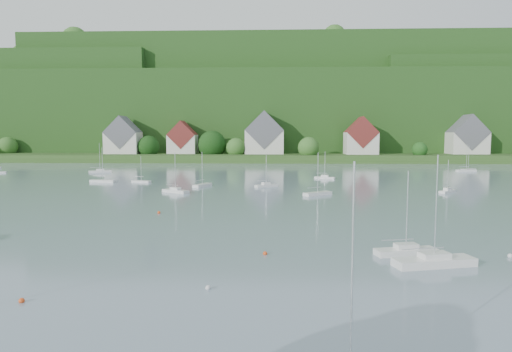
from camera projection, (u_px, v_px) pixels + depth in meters
The scene contains 15 objects.
far_shore_strip at pixel (254, 156), 206.11m from camera, with size 600.00×60.00×3.00m, color #2F501E.
forested_ridge at pixel (260, 114), 272.35m from camera, with size 620.00×181.22×69.89m.
village_building_0 at pixel (123, 138), 194.56m from camera, with size 14.00×10.40×16.00m.
village_building_1 at pixel (183, 140), 195.66m from camera, with size 12.00×9.36×14.00m.
village_building_2 at pixel (264, 137), 193.17m from camera, with size 16.00×11.44×18.00m.
village_building_3 at pixel (361, 139), 189.71m from camera, with size 13.00×10.40×15.50m.
village_building_4 at pixel (467, 138), 191.93m from camera, with size 15.00×10.40×16.50m.
near_sailboat_3 at pixel (406, 250), 43.58m from camera, with size 6.17×2.94×8.03m.
near_sailboat_4 at pixel (434, 261), 39.85m from camera, with size 7.46×3.66×9.70m.
mooring_buoy_0 at pixel (22, 302), 31.32m from camera, with size 0.40×0.40×0.40m, color #E34C1A.
mooring_buoy_1 at pixel (208, 289), 33.95m from camera, with size 0.41×0.41×0.41m, color silver.
mooring_buoy_2 at pixel (265, 255), 43.66m from camera, with size 0.42×0.42×0.42m, color #E34C1A.
mooring_buoy_3 at pixel (159, 213), 66.16m from camera, with size 0.47×0.47×0.47m, color #E34C1A.
mooring_buoy_4 at pixel (510, 257), 42.70m from camera, with size 0.47×0.47×0.47m, color silver.
far_sailboat_cluster at pixel (282, 177), 118.96m from camera, with size 201.29×67.41×8.71m.
Camera 1 is at (8.97, -5.87, 11.50)m, focal length 32.18 mm.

